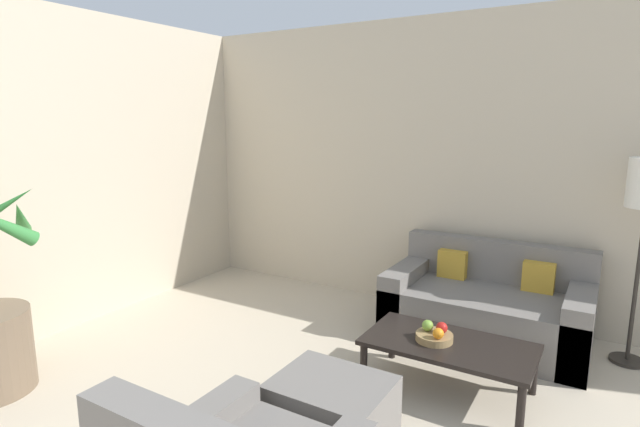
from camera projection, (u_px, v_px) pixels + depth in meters
name	position (u px, v px, depth m)	size (l,w,h in m)	color
wall_back	(497.00, 170.00, 4.34)	(7.74, 0.06, 2.70)	beige
sofa_loveseat	(487.00, 308.00, 4.08)	(1.55, 0.85, 0.77)	slate
coffee_table	(449.00, 348.00, 3.30)	(1.09, 0.58, 0.34)	black
fruit_bowl	(434.00, 337.00, 3.32)	(0.25, 0.25, 0.05)	#997A4C
apple_red	(441.00, 328.00, 3.31)	(0.08, 0.08, 0.08)	red
apple_green	(428.00, 325.00, 3.35)	(0.08, 0.08, 0.08)	olive
orange_fruit	(438.00, 333.00, 3.23)	(0.07, 0.07, 0.07)	orange
ottoman	(332.00, 414.00, 2.75)	(0.62, 0.50, 0.39)	slate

